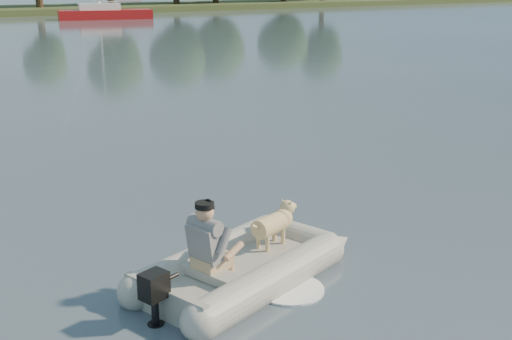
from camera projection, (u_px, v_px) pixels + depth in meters
water at (327, 287)px, 7.63m from camera, size 160.00×160.00×0.00m
dinghy at (245, 238)px, 7.75m from camera, size 5.19×4.60×1.23m
man at (206, 240)px, 7.27m from camera, size 0.78×0.72×0.95m
dog at (271, 228)px, 8.21m from camera, size 0.87×0.54×0.55m
outboard_motor at (155, 301)px, 6.74m from camera, size 0.43×0.36×0.69m
sailboat at (104, 14)px, 54.60m from camera, size 8.05×3.90×10.64m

